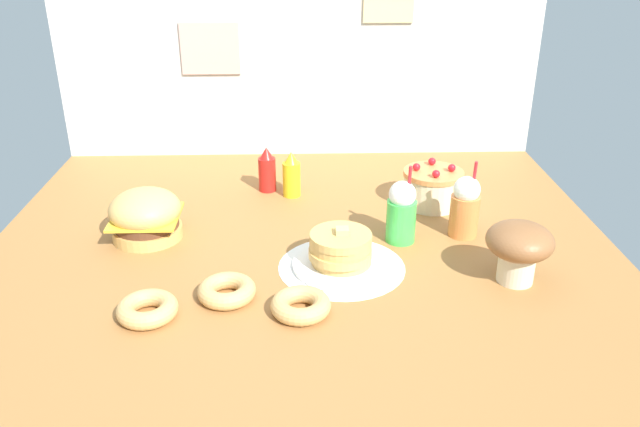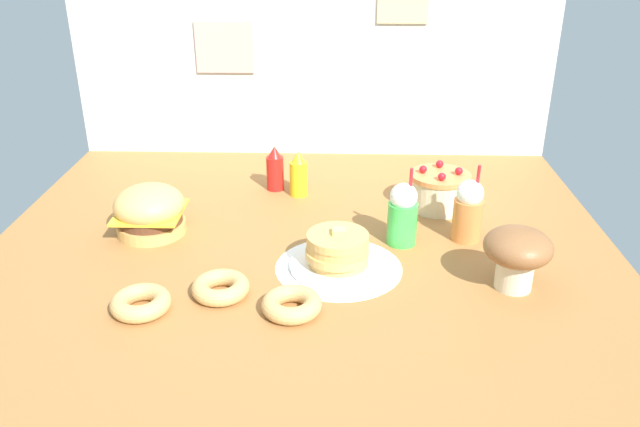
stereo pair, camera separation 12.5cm
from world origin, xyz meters
TOP-DOWN VIEW (x-y plane):
  - ground_plane at (0.00, 0.00)m, footprint 2.16×1.96m
  - back_wall at (-0.00, 0.97)m, footprint 2.16×0.04m
  - doily_mat at (0.13, -0.13)m, footprint 0.41×0.41m
  - burger at (-0.54, 0.11)m, footprint 0.25×0.25m
  - pancake_stack at (0.12, -0.13)m, footprint 0.32×0.32m
  - layer_cake at (0.51, 0.36)m, footprint 0.23×0.23m
  - ketchup_bottle at (-0.14, 0.52)m, footprint 0.07×0.07m
  - mustard_bottle at (-0.04, 0.46)m, footprint 0.07×0.07m
  - cream_soda_cup at (0.34, 0.06)m, footprint 0.10×0.10m
  - orange_float_cup at (0.57, 0.09)m, footprint 0.10×0.10m
  - donut_pink_glaze at (-0.44, -0.39)m, footprint 0.17×0.17m
  - donut_chocolate at (-0.22, -0.30)m, footprint 0.17×0.17m
  - donut_vanilla at (-0.01, -0.38)m, footprint 0.17×0.17m
  - mushroom_stool at (0.66, -0.23)m, footprint 0.21×0.21m

SIDE VIEW (x-z plane):
  - ground_plane at x=0.00m, z-range -0.02..0.00m
  - doily_mat at x=0.13m, z-range 0.00..0.00m
  - donut_pink_glaze at x=-0.44m, z-range 0.00..0.05m
  - donut_chocolate at x=-0.22m, z-range 0.00..0.05m
  - donut_vanilla at x=-0.01m, z-range 0.00..0.05m
  - pancake_stack at x=0.12m, z-range -0.01..0.12m
  - layer_cake at x=0.51m, z-range -0.01..0.16m
  - burger at x=-0.54m, z-range 0.00..0.17m
  - ketchup_bottle at x=-0.14m, z-range -0.01..0.18m
  - mustard_bottle at x=-0.04m, z-range -0.01..0.18m
  - cream_soda_cup at x=0.34m, z-range -0.03..0.25m
  - orange_float_cup at x=0.57m, z-range -0.03..0.25m
  - mushroom_stool at x=0.66m, z-range 0.02..0.22m
  - back_wall at x=0.00m, z-range 0.00..0.92m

